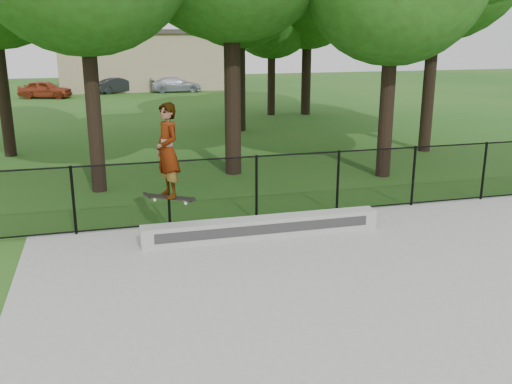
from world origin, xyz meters
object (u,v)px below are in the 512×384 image
car_a (45,89)px  car_c (176,85)px  car_b (118,85)px  skater_airborne (168,152)px  grind_ledge (263,227)px

car_a → car_c: (8.62, 1.59, -0.05)m
car_b → car_a: bearing=89.5°
car_c → skater_airborne: 30.39m
car_a → skater_airborne: size_ratio=1.64×
skater_airborne → grind_ledge: bearing=1.1°
car_b → skater_airborne: size_ratio=1.47×
car_a → car_b: 5.08m
grind_ledge → skater_airborne: skater_airborne is taller
car_a → car_c: 8.77m
car_a → skater_airborne: 28.92m
car_b → car_c: bearing=-122.0°
grind_ledge → car_a: car_a is taller
grind_ledge → car_c: bearing=86.1°
car_a → car_b: (4.63, 2.09, -0.03)m
car_a → skater_airborne: bearing=-153.3°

